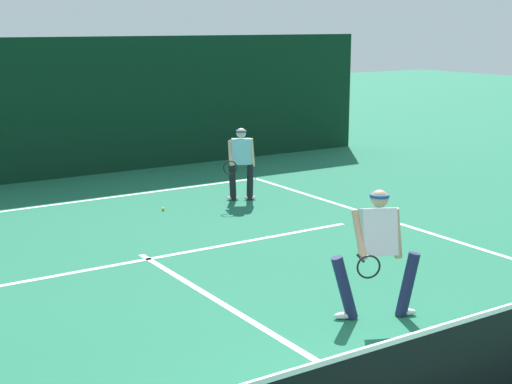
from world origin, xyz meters
The scene contains 8 objects.
court_line_baseline_far centered at (0.00, 10.56, 0.00)m, with size 9.81×0.10×0.01m, color white.
court_line_service centered at (0.00, 6.12, 0.00)m, with size 8.00×0.10×0.01m, color white.
court_line_centre centered at (0.00, 3.20, 0.00)m, with size 0.10×6.40×0.01m, color white.
tennis_net centered at (0.00, 0.00, 0.51)m, with size 10.75×0.09×1.08m.
player_near centered at (1.41, 2.30, 0.93)m, with size 1.20×0.84×1.68m.
player_far centered at (3.41, 8.82, 0.85)m, with size 0.95×0.81×1.55m.
tennis_ball centered at (1.60, 8.88, 0.03)m, with size 0.07×0.07×0.07m, color #D1E033.
back_fence_windscreen centered at (0.00, 13.22, 1.69)m, with size 19.91×0.12×3.37m, color black.
Camera 1 is at (-4.80, -4.51, 3.70)m, focal length 52.93 mm.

